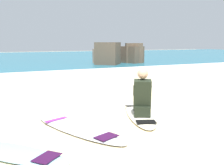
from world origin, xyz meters
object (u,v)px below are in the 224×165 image
Objects in this scene: surfboard_main at (140,114)px; surfboard_spare_far at (12,152)px; surfboard_spare_near at (77,129)px; surfer_seated at (142,97)px.

surfboard_main is 1.22× the size of surfboard_spare_far.
surfboard_spare_near is at bearing -167.79° from surfboard_main.
surfer_seated reaches higher than surfboard_spare_near.
surfer_seated is 2.74m from surfboard_spare_far.
surfboard_main and surfboard_spare_near have the same top height.
surfboard_main is 0.94× the size of surfboard_spare_near.
surfboard_spare_far is (-2.61, -0.75, -0.40)m from surfer_seated.
surfer_seated is at bearing -106.69° from surfboard_main.
surfer_seated is at bearing 6.96° from surfboard_spare_near.
surfboard_main is at bearing 18.61° from surfboard_spare_far.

